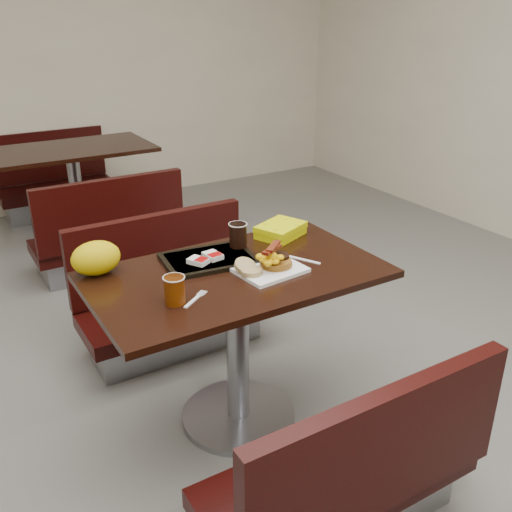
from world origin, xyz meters
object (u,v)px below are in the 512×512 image
knife (302,259)px  coffee_cup_far (238,235)px  bench_near_s (338,449)px  coffee_cup_near (175,290)px  table_far (77,195)px  bench_far_s (104,223)px  hashbrown_sleeve_right (213,256)px  table_near (238,349)px  platter (270,270)px  clamshell (281,230)px  hashbrown_sleeve_left (198,261)px  bench_near_n (174,290)px  tray (209,259)px  paper_bag (96,258)px  bench_far_n (56,176)px  fork (192,301)px  pancake_stack (276,262)px

knife → coffee_cup_far: size_ratio=1.59×
bench_near_s → coffee_cup_near: size_ratio=9.42×
coffee_cup_far → table_far: bearing=92.8°
bench_far_s → bench_near_s: bearing=-90.0°
hashbrown_sleeve_right → table_near: bearing=-81.3°
platter → clamshell: bearing=44.8°
coffee_cup_far → clamshell: (0.25, 0.04, -0.04)m
hashbrown_sleeve_left → coffee_cup_far: coffee_cup_far is taller
table_far → knife: size_ratio=7.07×
bench_near_n → platter: 0.88m
clamshell → coffee_cup_far: bearing=166.8°
tray → coffee_cup_far: bearing=20.9°
bench_near_s → coffee_cup_far: (0.12, 0.90, 0.46)m
coffee_cup_near → table_far: bearing=83.2°
table_near → bench_near_n: (0.00, 0.70, -0.02)m
table_far → hashbrown_sleeve_right: (-0.04, -2.46, 0.40)m
platter → paper_bag: bearing=144.5°
tray → hashbrown_sleeve_right: (0.01, -0.02, 0.02)m
table_far → coffee_cup_far: size_ratio=11.25×
table_far → bench_far_s: bearing=-90.0°
bench_far_n → clamshell: size_ratio=4.56×
coffee_cup_near → knife: size_ratio=0.63×
fork → knife: size_ratio=0.85×
table_far → bench_far_n: size_ratio=1.20×
table_far → bench_far_s: 0.70m
tray → table_near: bearing=-65.0°
table_near → bench_far_s: 1.90m
hashbrown_sleeve_left → hashbrown_sleeve_right: bearing=-16.2°
coffee_cup_near → fork: 0.08m
platter → clamshell: 0.40m
fork → hashbrown_sleeve_right: (0.23, 0.28, 0.03)m
platter → hashbrown_sleeve_left: bearing=134.7°
platter → pancake_stack: 0.04m
clamshell → table_near: bearing=-170.2°
pancake_stack → hashbrown_sleeve_left: pancake_stack is taller
knife → hashbrown_sleeve_left: (-0.42, 0.16, 0.03)m
bench_near_s → bench_far_n: 4.00m
bench_far_n → knife: knife is taller
fork → coffee_cup_far: (0.39, 0.34, 0.07)m
knife → hashbrown_sleeve_right: bearing=-145.7°
hashbrown_sleeve_right → paper_bag: size_ratio=0.41×
bench_far_n → paper_bag: size_ratio=4.98×
coffee_cup_near → paper_bag: paper_bag is taller
coffee_cup_near → coffee_cup_far: (0.44, 0.32, 0.02)m
bench_near_n → clamshell: clamshell is taller
coffee_cup_far → tray: bearing=-166.3°
bench_far_n → hashbrown_sleeve_left: bearing=-92.1°
coffee_cup_near → knife: coffee_cup_near is taller
bench_far_s → coffee_cup_far: (0.12, -1.70, 0.46)m
pancake_stack → paper_bag: paper_bag is taller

